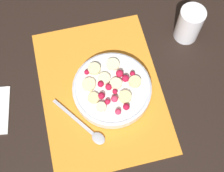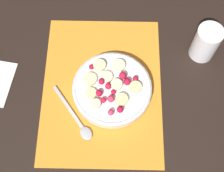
% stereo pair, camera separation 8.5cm
% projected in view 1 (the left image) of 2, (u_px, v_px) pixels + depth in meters
% --- Properties ---
extents(ground_plane, '(3.00, 3.00, 0.00)m').
position_uv_depth(ground_plane, '(101.00, 90.00, 0.89)').
color(ground_plane, black).
extents(placemat, '(0.46, 0.34, 0.01)m').
position_uv_depth(placemat, '(101.00, 90.00, 0.89)').
color(placemat, orange).
rests_on(placemat, ground_plane).
extents(fruit_bowl, '(0.22, 0.22, 0.05)m').
position_uv_depth(fruit_bowl, '(112.00, 89.00, 0.87)').
color(fruit_bowl, silver).
rests_on(fruit_bowl, placemat).
extents(spoon, '(0.16, 0.13, 0.01)m').
position_uv_depth(spoon, '(89.00, 130.00, 0.84)').
color(spoon, '#B2B2B7').
rests_on(spoon, placemat).
extents(drinking_glass, '(0.07, 0.07, 0.11)m').
position_uv_depth(drinking_glass, '(189.00, 24.00, 0.92)').
color(drinking_glass, white).
rests_on(drinking_glass, ground_plane).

